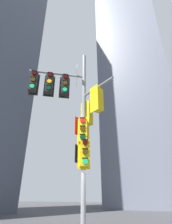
# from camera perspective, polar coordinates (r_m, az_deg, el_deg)

# --- Properties ---
(building_mid_block) EXTENTS (12.22, 12.22, 45.32)m
(building_mid_block) POSITION_cam_1_polar(r_m,az_deg,el_deg) (39.30, 15.14, 8.08)
(building_mid_block) COLOR slate
(building_mid_block) RESTS_ON ground
(signal_pole_assembly) EXTENTS (3.89, 2.06, 8.20)m
(signal_pole_assembly) POSITION_cam_1_polar(r_m,az_deg,el_deg) (7.75, -3.97, 0.23)
(signal_pole_assembly) COLOR gray
(signal_pole_assembly) RESTS_ON ground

